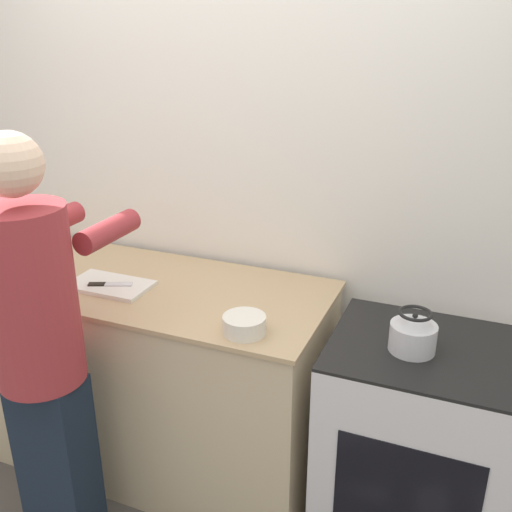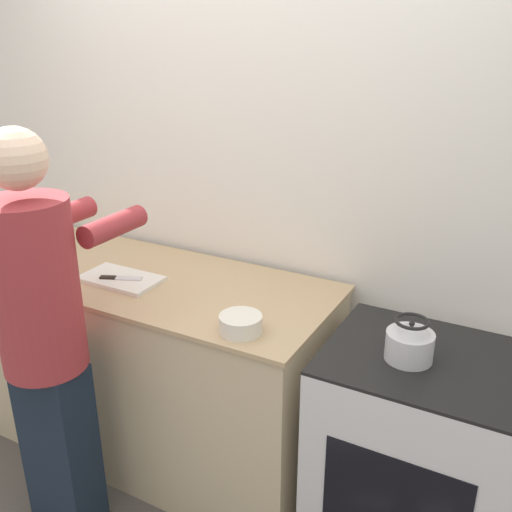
{
  "view_description": "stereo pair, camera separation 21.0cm",
  "coord_description": "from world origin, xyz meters",
  "views": [
    {
      "loc": [
        0.99,
        -1.57,
        1.96
      ],
      "look_at": [
        0.26,
        0.24,
        1.18
      ],
      "focal_mm": 40.0,
      "sensor_mm": 36.0,
      "label": 1
    },
    {
      "loc": [
        1.18,
        -1.48,
        1.96
      ],
      "look_at": [
        0.26,
        0.24,
        1.18
      ],
      "focal_mm": 40.0,
      "sensor_mm": 36.0,
      "label": 2
    }
  ],
  "objects": [
    {
      "name": "wall_back",
      "position": [
        0.0,
        0.75,
        1.3
      ],
      "size": [
        8.0,
        0.05,
        2.6
      ],
      "color": "white",
      "rests_on": "ground_plane"
    },
    {
      "name": "kettle",
      "position": [
        0.84,
        0.25,
        0.97
      ],
      "size": [
        0.16,
        0.16,
        0.15
      ],
      "color": "silver",
      "rests_on": "oven"
    },
    {
      "name": "cutting_board",
      "position": [
        -0.43,
        0.25,
        0.94
      ],
      "size": [
        0.35,
        0.2,
        0.02
      ],
      "color": "silver",
      "rests_on": "counter"
    },
    {
      "name": "knife",
      "position": [
        -0.42,
        0.23,
        0.95
      ],
      "size": [
        0.18,
        0.1,
        0.01
      ],
      "rotation": [
        0.0,
        0.0,
        0.4
      ],
      "color": "silver",
      "rests_on": "cutting_board"
    },
    {
      "name": "bowl_prep",
      "position": [
        0.27,
        0.1,
        0.96
      ],
      "size": [
        0.16,
        0.16,
        0.07
      ],
      "color": "silver",
      "rests_on": "counter"
    },
    {
      "name": "person",
      "position": [
        -0.39,
        -0.22,
        0.91
      ],
      "size": [
        0.35,
        0.59,
        1.67
      ],
      "color": "black",
      "rests_on": "ground_plane"
    },
    {
      "name": "oven",
      "position": [
        0.9,
        0.29,
        0.45
      ],
      "size": [
        0.69,
        0.58,
        0.91
      ],
      "color": "silver",
      "rests_on": "ground_plane"
    },
    {
      "name": "counter",
      "position": [
        -0.38,
        0.34,
        0.46
      ],
      "size": [
        1.75,
        0.71,
        0.93
      ],
      "color": "#C6B28E",
      "rests_on": "ground_plane"
    },
    {
      "name": "canister_jar",
      "position": [
        -1.05,
        0.35,
        1.02
      ],
      "size": [
        0.12,
        0.12,
        0.17
      ],
      "color": "#756047",
      "rests_on": "counter"
    }
  ]
}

